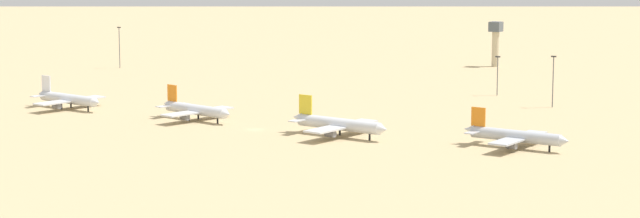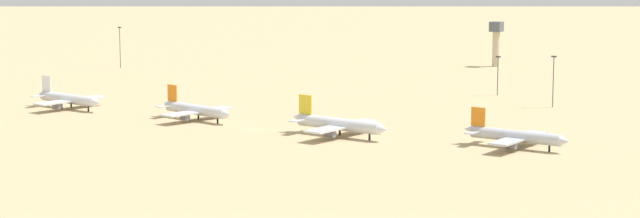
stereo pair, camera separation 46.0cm
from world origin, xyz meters
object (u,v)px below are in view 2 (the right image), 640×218
at_px(parked_jet_white_1, 68,99).
at_px(control_tower, 496,40).
at_px(light_pole_mid, 120,45).
at_px(light_pole_east, 553,78).
at_px(light_pole_west, 498,73).
at_px(parked_jet_orange_2, 195,110).
at_px(parked_jet_yellow_3, 338,124).
at_px(parked_jet_orange_4, 515,136).

relative_size(parked_jet_white_1, control_tower, 1.57).
bearing_deg(control_tower, light_pole_mid, -146.55).
height_order(parked_jet_white_1, light_pole_east, light_pole_east).
bearing_deg(light_pole_mid, light_pole_west, 0.48).
bearing_deg(parked_jet_white_1, light_pole_mid, 130.78).
distance_m(parked_jet_white_1, parked_jet_orange_2, 51.98).
relative_size(parked_jet_yellow_3, light_pole_west, 2.34).
distance_m(parked_jet_white_1, parked_jet_yellow_3, 105.83).
bearing_deg(parked_jet_orange_2, parked_jet_orange_4, 14.26).
distance_m(parked_jet_orange_4, light_pole_mid, 246.25).
bearing_deg(parked_jet_yellow_3, light_pole_west, 93.95).
xyz_separation_m(parked_jet_yellow_3, light_pole_mid, (-175.59, 106.24, 6.77)).
bearing_deg(control_tower, parked_jet_white_1, -109.64).
bearing_deg(control_tower, light_pole_east, -58.70).
distance_m(light_pole_west, light_pole_east, 33.81).
height_order(light_pole_west, light_pole_mid, light_pole_mid).
bearing_deg(light_pole_mid, parked_jet_yellow_3, -31.18).
distance_m(parked_jet_white_1, parked_jet_orange_4, 156.54).
relative_size(parked_jet_orange_2, light_pole_east, 1.77).
relative_size(parked_jet_orange_2, parked_jet_yellow_3, 0.92).
distance_m(parked_jet_white_1, control_tower, 211.22).
bearing_deg(light_pole_west, light_pole_mid, -179.52).
relative_size(parked_jet_orange_2, parked_jet_orange_4, 1.00).
bearing_deg(light_pole_east, control_tower, 121.30).
bearing_deg(parked_jet_orange_4, parked_jet_white_1, -173.39).
distance_m(parked_jet_yellow_3, light_pole_west, 107.93).
bearing_deg(parked_jet_orange_4, parked_jet_orange_2, -173.22).
bearing_deg(parked_jet_orange_2, light_pole_west, 71.99).
relative_size(parked_jet_white_1, light_pole_east, 1.80).
relative_size(control_tower, light_pole_mid, 1.10).
bearing_deg(parked_jet_orange_4, light_pole_west, 118.61).
distance_m(parked_jet_orange_2, parked_jet_yellow_3, 53.98).
bearing_deg(parked_jet_yellow_3, light_pole_east, 76.27).
height_order(parked_jet_white_1, parked_jet_orange_2, parked_jet_white_1).
distance_m(control_tower, light_pole_east, 129.16).
xyz_separation_m(control_tower, light_pole_east, (67.10, -110.35, -2.19)).
bearing_deg(parked_jet_white_1, control_tower, 77.74).
xyz_separation_m(parked_jet_white_1, light_pole_east, (138.03, 88.41, 6.60)).
bearing_deg(light_pole_east, parked_jet_orange_2, -135.07).
bearing_deg(parked_jet_yellow_3, parked_jet_white_1, -174.05).
distance_m(parked_jet_orange_4, light_pole_west, 109.27).
height_order(parked_jet_orange_2, control_tower, control_tower).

